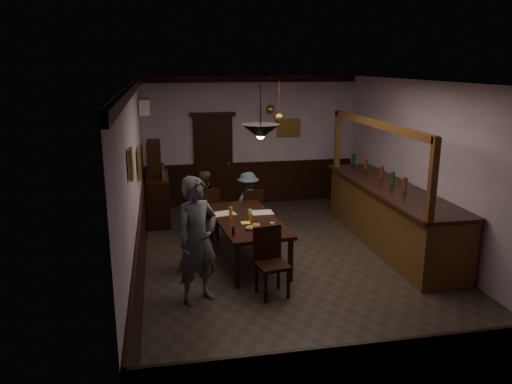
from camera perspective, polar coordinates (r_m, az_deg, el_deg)
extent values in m
cube|color=#2D2621|center=(8.46, 4.42, -8.46)|extent=(5.00, 8.00, 0.01)
cube|color=white|center=(7.79, 4.86, 12.34)|extent=(5.00, 8.00, 0.01)
cube|color=#AC96AE|center=(11.82, -0.58, 5.84)|extent=(5.00, 0.01, 3.00)
cube|color=#AC96AE|center=(4.46, 18.69, -10.03)|extent=(5.00, 0.01, 3.00)
cube|color=#AC96AE|center=(7.71, -13.57, 0.69)|extent=(0.01, 8.00, 3.00)
cube|color=#AC96AE|center=(8.98, 20.20, 2.13)|extent=(0.01, 8.00, 3.00)
cube|color=black|center=(8.43, -1.08, -3.23)|extent=(1.20, 2.28, 0.06)
cube|color=black|center=(7.53, -2.12, -8.51)|extent=(0.07, 0.07, 0.69)
cube|color=black|center=(7.76, 3.96, -7.81)|extent=(0.07, 0.07, 0.69)
cube|color=black|center=(9.40, -5.18, -3.79)|extent=(0.07, 0.07, 0.69)
cube|color=black|center=(9.58, -0.24, -3.36)|extent=(0.07, 0.07, 0.69)
cube|color=black|center=(9.67, -5.75, -2.50)|extent=(0.51, 0.51, 0.05)
cube|color=black|center=(9.40, -5.49, -1.19)|extent=(0.44, 0.11, 0.52)
cube|color=black|center=(9.95, -4.99, -3.47)|extent=(0.04, 0.04, 0.45)
cube|color=black|center=(9.86, -6.99, -3.68)|extent=(0.04, 0.04, 0.45)
cube|color=black|center=(9.62, -4.42, -4.09)|extent=(0.04, 0.04, 0.45)
cube|color=black|center=(9.54, -6.48, -4.31)|extent=(0.04, 0.04, 0.45)
cube|color=black|center=(9.87, -0.61, -2.33)|extent=(0.44, 0.44, 0.05)
cube|color=black|center=(9.63, -0.31, -1.17)|extent=(0.40, 0.08, 0.47)
cube|color=black|center=(10.13, 0.02, -3.20)|extent=(0.04, 0.04, 0.41)
cube|color=black|center=(10.04, -1.74, -3.36)|extent=(0.04, 0.04, 0.41)
cube|color=black|center=(9.84, 0.56, -3.75)|extent=(0.04, 0.04, 0.41)
cube|color=black|center=(9.75, -1.25, -3.92)|extent=(0.04, 0.04, 0.41)
cube|color=black|center=(7.26, 1.87, -8.39)|extent=(0.51, 0.51, 0.05)
cube|color=black|center=(7.32, 1.28, -5.82)|extent=(0.44, 0.12, 0.52)
cube|color=black|center=(7.15, 1.09, -10.91)|extent=(0.04, 0.04, 0.45)
cube|color=black|center=(7.28, 3.70, -10.46)|extent=(0.04, 0.04, 0.45)
cube|color=black|center=(7.44, 0.05, -9.82)|extent=(0.04, 0.04, 0.45)
cube|color=black|center=(7.57, 2.57, -9.41)|extent=(0.04, 0.04, 0.45)
cube|color=black|center=(8.16, -6.49, -5.98)|extent=(0.43, 0.43, 0.05)
cube|color=black|center=(8.05, -7.87, -4.30)|extent=(0.06, 0.42, 0.49)
cube|color=black|center=(8.11, -5.11, -7.84)|extent=(0.04, 0.04, 0.42)
cube|color=black|center=(8.42, -5.46, -6.98)|extent=(0.04, 0.04, 0.42)
cube|color=black|center=(8.08, -7.48, -8.02)|extent=(0.04, 0.04, 0.42)
cube|color=black|center=(8.38, -7.74, -7.15)|extent=(0.04, 0.04, 0.42)
imported|color=#4F535B|center=(7.00, -6.73, -5.50)|extent=(0.79, 0.72, 1.81)
imported|color=#414228|center=(9.81, -6.00, -1.24)|extent=(0.73, 0.63, 1.28)
imported|color=slate|center=(10.01, -0.92, -1.07)|extent=(0.88, 0.70, 1.20)
cube|color=silver|center=(8.69, -3.81, -2.48)|extent=(0.48, 0.39, 0.01)
cube|color=silver|center=(8.73, 0.55, -2.36)|extent=(0.42, 0.31, 0.01)
cube|color=#E4E755|center=(8.20, -1.20, -3.52)|extent=(0.16, 0.16, 0.00)
cylinder|color=white|center=(7.98, 2.37, -3.99)|extent=(0.15, 0.15, 0.01)
imported|color=white|center=(7.95, 1.87, -3.75)|extent=(0.09, 0.09, 0.07)
cylinder|color=white|center=(7.92, -0.43, -4.12)|extent=(0.22, 0.22, 0.01)
torus|color=#C68C47|center=(7.83, -0.76, -4.13)|extent=(0.13, 0.13, 0.04)
torus|color=#C68C47|center=(7.97, 0.01, -3.79)|extent=(0.13, 0.13, 0.04)
cylinder|color=orange|center=(8.28, -0.60, -2.91)|extent=(0.07, 0.07, 0.12)
cylinder|color=#BF721E|center=(8.40, -2.90, -2.37)|extent=(0.06, 0.06, 0.20)
cylinder|color=silver|center=(8.43, -0.68, -2.48)|extent=(0.06, 0.06, 0.15)
cylinder|color=black|center=(7.60, -2.61, -4.46)|extent=(0.04, 0.04, 0.14)
cube|color=black|center=(10.78, -11.08, -0.93)|extent=(0.46, 1.30, 0.93)
cube|color=black|center=(10.66, -11.21, 1.72)|extent=(0.45, 1.25, 0.07)
cube|color=black|center=(10.58, -11.58, 3.67)|extent=(0.28, 0.84, 0.74)
cube|color=#543116|center=(9.55, 15.06, -2.78)|extent=(0.87, 4.04, 1.06)
cube|color=black|center=(9.40, 15.17, 0.41)|extent=(0.96, 4.14, 0.06)
cube|color=#543116|center=(9.04, 13.57, 7.60)|extent=(0.10, 3.95, 0.12)
cube|color=#543116|center=(7.45, 19.36, 1.23)|extent=(0.10, 0.10, 1.25)
cube|color=#543116|center=(10.88, 9.22, 5.87)|extent=(0.10, 0.10, 1.25)
cube|color=black|center=(11.72, -4.87, 3.48)|extent=(0.90, 0.06, 2.10)
cube|color=white|center=(10.43, -12.61, 9.58)|extent=(0.20, 0.85, 0.30)
cube|color=olive|center=(6.01, -14.13, 3.13)|extent=(0.04, 0.28, 0.36)
cube|color=olive|center=(8.45, -13.18, 3.30)|extent=(0.04, 0.62, 0.48)
cube|color=olive|center=(11.94, 3.74, 7.35)|extent=(0.55, 0.04, 0.42)
cylinder|color=black|center=(7.28, 0.53, 9.55)|extent=(0.02, 0.02, 0.68)
cone|color=black|center=(7.32, 0.52, 6.90)|extent=(0.56, 0.56, 0.22)
sphere|color=#FFD88C|center=(7.33, 0.52, 6.51)|extent=(0.12, 0.12, 0.12)
cylinder|color=#BF8C3F|center=(9.44, 2.63, 10.63)|extent=(0.02, 0.02, 0.70)
cone|color=#BF8C3F|center=(9.47, 2.60, 8.52)|extent=(0.20, 0.20, 0.22)
sphere|color=#FFD88C|center=(9.47, 2.60, 8.22)|extent=(0.12, 0.12, 0.12)
cylinder|color=#BF8C3F|center=(11.06, 1.64, 11.22)|extent=(0.02, 0.02, 0.70)
cone|color=#BF8C3F|center=(11.09, 1.63, 9.42)|extent=(0.20, 0.20, 0.22)
sphere|color=#FFD88C|center=(11.09, 1.63, 9.16)|extent=(0.12, 0.12, 0.12)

